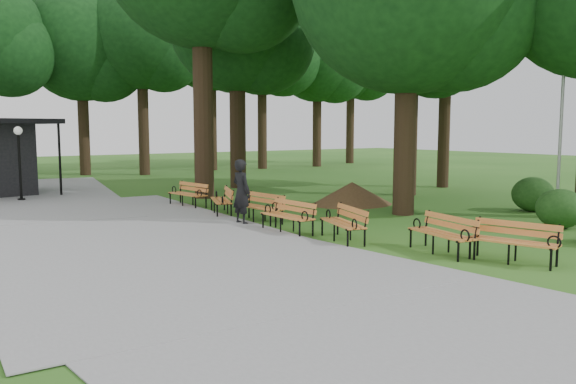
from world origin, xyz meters
TOP-DOWN VIEW (x-y plane):
  - ground at (0.00, 0.00)m, footprint 100.00×100.00m
  - path at (-4.00, 3.00)m, footprint 12.00×38.00m
  - person at (-0.40, 2.73)m, footprint 0.54×0.75m
  - lamp_post at (-4.72, 12.29)m, footprint 0.32×0.32m
  - dirt_mound at (5.22, 4.30)m, footprint 2.67×2.67m
  - metal_pole at (8.59, -1.72)m, footprint 0.10×0.10m
  - bench_0 at (1.82, -4.72)m, footprint 1.14×2.00m
  - bench_1 at (1.31, -3.25)m, footprint 0.96×1.98m
  - bench_2 at (0.43, -0.87)m, footprint 1.15×2.00m
  - bench_3 at (-0.06, 0.86)m, footprint 0.73×1.93m
  - bench_4 at (0.25, 2.80)m, footprint 0.82×1.95m
  - bench_5 at (0.07, 4.90)m, footprint 1.27×2.00m
  - bench_6 at (-0.07, 7.18)m, footprint 0.92×1.97m
  - lawn_tree_1 at (9.17, 5.20)m, footprint 5.25×5.25m
  - lawn_tree_4 at (4.76, 12.00)m, footprint 6.31×6.31m
  - lawn_tree_5 at (12.93, 6.59)m, footprint 5.34×5.34m
  - tree_backdrop at (7.10, 22.92)m, footprint 36.92×9.30m
  - shrub_0 at (6.64, -2.95)m, footprint 1.31×1.31m
  - shrub_1 at (9.05, -0.58)m, footprint 1.38×1.38m

SIDE VIEW (x-z plane):
  - ground at x=0.00m, z-range 0.00..0.00m
  - shrub_0 at x=6.64m, z-range -0.56..0.56m
  - shrub_1 at x=9.05m, z-range -0.59..0.59m
  - path at x=-4.00m, z-range 0.00..0.06m
  - dirt_mound at x=5.22m, z-range 0.00..0.83m
  - bench_0 at x=1.82m, z-range 0.00..0.88m
  - bench_1 at x=1.31m, z-range 0.00..0.88m
  - bench_2 at x=0.43m, z-range 0.00..0.88m
  - bench_3 at x=-0.06m, z-range 0.00..0.88m
  - bench_4 at x=0.25m, z-range 0.00..0.88m
  - bench_5 at x=0.07m, z-range 0.00..0.88m
  - bench_6 at x=-0.07m, z-range 0.00..0.88m
  - person at x=-0.40m, z-range 0.00..1.91m
  - lamp_post at x=-4.72m, z-range 0.65..3.53m
  - metal_pole at x=8.59m, z-range 0.00..5.34m
  - lawn_tree_1 at x=9.17m, z-range 2.02..11.42m
  - lawn_tree_5 at x=12.93m, z-range 2.39..12.63m
  - lawn_tree_4 at x=4.76m, z-range 2.18..12.99m
  - tree_backdrop at x=7.10m, z-range 0.00..16.20m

